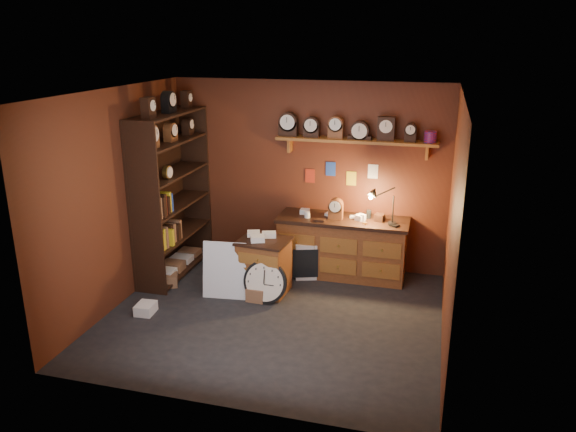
# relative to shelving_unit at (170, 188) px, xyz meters

# --- Properties ---
(floor) EXTENTS (4.00, 4.00, 0.00)m
(floor) POSITION_rel_shelving_unit_xyz_m (1.79, -0.98, -1.25)
(floor) COLOR black
(floor) RESTS_ON ground
(room_shell) EXTENTS (4.02, 3.62, 2.71)m
(room_shell) POSITION_rel_shelving_unit_xyz_m (1.84, -0.87, 0.47)
(room_shell) COLOR #5A2715
(room_shell) RESTS_ON ground
(shelving_unit) EXTENTS (0.47, 1.60, 2.58)m
(shelving_unit) POSITION_rel_shelving_unit_xyz_m (0.00, 0.00, 0.00)
(shelving_unit) COLOR black
(shelving_unit) RESTS_ON ground
(workbench) EXTENTS (1.83, 0.66, 1.36)m
(workbench) POSITION_rel_shelving_unit_xyz_m (2.38, 0.49, -0.78)
(workbench) COLOR brown
(workbench) RESTS_ON ground
(low_cabinet) EXTENTS (0.70, 0.60, 0.83)m
(low_cabinet) POSITION_rel_shelving_unit_xyz_m (1.48, -0.34, -0.85)
(low_cabinet) COLOR brown
(low_cabinet) RESTS_ON ground
(big_round_clock) EXTENTS (0.57, 0.18, 0.57)m
(big_round_clock) POSITION_rel_shelving_unit_xyz_m (1.58, -0.62, -0.97)
(big_round_clock) COLOR black
(big_round_clock) RESTS_ON ground
(white_panel) EXTENTS (0.59, 0.22, 0.76)m
(white_panel) POSITION_rel_shelving_unit_xyz_m (1.02, -0.61, -1.25)
(white_panel) COLOR silver
(white_panel) RESTS_ON ground
(mini_fridge) EXTENTS (0.63, 0.65, 0.52)m
(mini_fridge) POSITION_rel_shelving_unit_xyz_m (1.96, 0.41, -0.99)
(mini_fridge) COLOR silver
(mini_fridge) RESTS_ON ground
(floor_box_a) EXTENTS (0.33, 0.31, 0.16)m
(floor_box_a) POSITION_rel_shelving_unit_xyz_m (0.14, -0.50, -1.17)
(floor_box_a) COLOR brown
(floor_box_a) RESTS_ON ground
(floor_box_b) EXTENTS (0.23, 0.27, 0.13)m
(floor_box_b) POSITION_rel_shelving_unit_xyz_m (0.24, -1.31, -1.19)
(floor_box_b) COLOR white
(floor_box_b) RESTS_ON ground
(floor_box_c) EXTENTS (0.25, 0.21, 0.18)m
(floor_box_c) POSITION_rel_shelving_unit_xyz_m (1.46, -0.61, -1.16)
(floor_box_c) COLOR brown
(floor_box_c) RESTS_ON ground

